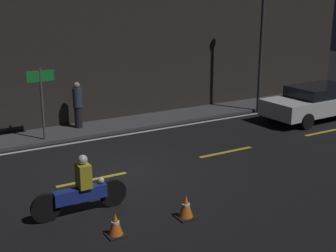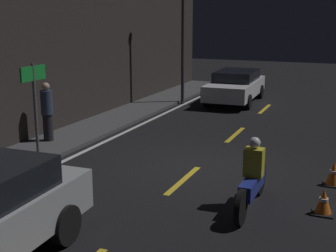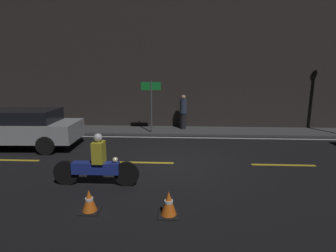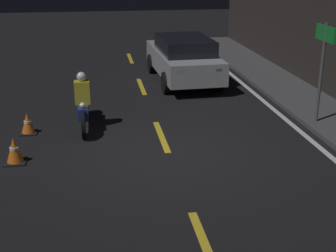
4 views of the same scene
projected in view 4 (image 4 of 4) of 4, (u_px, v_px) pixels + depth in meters
The scene contains 11 objects.
ground_plane at pixel (168, 153), 9.96m from camera, with size 56.00×56.00×0.00m, color black.
lane_dash_a at pixel (130, 58), 19.24m from camera, with size 2.00×0.14×0.01m.
lane_dash_b at pixel (141, 86), 15.07m from camera, with size 2.00×0.14×0.01m.
lane_dash_c at pixel (161, 136), 10.89m from camera, with size 2.00×0.14×0.01m.
lane_dash_d at pixel (206, 248), 6.71m from camera, with size 2.00×0.14×0.01m.
lane_solid_kerb at pixel (315, 144), 10.45m from camera, with size 25.20×0.14×0.01m.
hatchback_silver at pixel (183, 58), 15.42m from camera, with size 4.54×2.01×1.50m.
motorcycle at pixel (83, 105), 11.32m from camera, with size 2.25×0.36×1.40m.
traffic_cone_near at pixel (28, 124), 11.00m from camera, with size 0.40×0.40×0.50m.
traffic_cone_mid at pixel (14, 151), 9.42m from camera, with size 0.43×0.43×0.54m.
shop_sign at pixel (323, 53), 11.00m from camera, with size 0.90×0.08×2.40m.
Camera 4 is at (9.05, -1.44, 3.94)m, focal length 50.00 mm.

